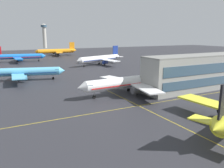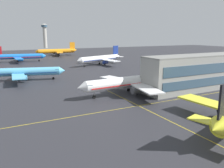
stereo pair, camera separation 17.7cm
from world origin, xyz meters
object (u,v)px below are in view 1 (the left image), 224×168
control_tower (44,34)px  airliner_far_left_stand (100,59)px  airliner_far_right_stand (20,57)px  airliner_second_row (129,82)px  airliner_distant_taxiway (57,51)px  airliner_third_row (23,72)px

control_tower → airliner_far_left_stand: bearing=-91.3°
airliner_far_left_stand → airliner_far_right_stand: airliner_far_left_stand is taller
airliner_far_right_stand → control_tower: bearing=72.4°
airliner_second_row → airliner_far_right_stand: 118.34m
airliner_far_left_stand → airliner_far_right_stand: size_ratio=1.03×
control_tower → airliner_distant_taxiway: bearing=-96.5°
airliner_far_left_stand → airliner_distant_taxiway: (-9.50, 79.34, 0.07)m
airliner_far_right_stand → control_tower: control_tower is taller
airliner_third_row → airliner_far_left_stand: size_ratio=0.94×
airliner_far_left_stand → control_tower: (4.62, 202.70, 16.06)m
airliner_far_right_stand → airliner_distant_taxiway: bearing=45.2°
airliner_distant_taxiway → control_tower: bearing=83.5°
airliner_far_right_stand → airliner_second_row: bearing=-78.3°
airliner_third_row → control_tower: control_tower is taller
airliner_distant_taxiway → airliner_far_left_stand: bearing=-83.2°
airliner_third_row → airliner_far_left_stand: 61.93m
airliner_far_left_stand → control_tower: bearing=88.7°
airliner_second_row → airliner_third_row: 51.09m
airliner_third_row → control_tower: 242.66m
airliner_third_row → airliner_distant_taxiway: size_ratio=0.90×
airliner_third_row → airliner_distant_taxiway: (43.19, 111.87, 0.36)m
control_tower → airliner_second_row: bearing=-95.6°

